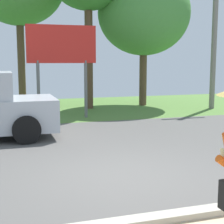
{
  "coord_description": "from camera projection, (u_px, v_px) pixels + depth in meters",
  "views": [
    {
      "loc": [
        -2.09,
        -6.19,
        2.21
      ],
      "look_at": [
        0.16,
        1.0,
        1.1
      ],
      "focal_mm": 56.51,
      "sensor_mm": 36.0,
      "label": 1
    }
  ],
  "objects": [
    {
      "name": "utility_pole",
      "position": [
        214.0,
        39.0,
        15.84
      ],
      "size": [
        1.8,
        0.24,
        6.0
      ],
      "color": "gray",
      "rests_on": "ground_plane"
    },
    {
      "name": "roadside_billboard",
      "position": [
        62.0,
        51.0,
        13.12
      ],
      "size": [
        2.6,
        0.12,
        3.5
      ],
      "color": "slate",
      "rests_on": "ground_plane"
    },
    {
      "name": "tree_center_back",
      "position": [
        144.0,
        13.0,
        16.82
      ],
      "size": [
        4.41,
        4.41,
        6.44
      ],
      "color": "brown",
      "rests_on": "ground_plane"
    },
    {
      "name": "ground_plane",
      "position": [
        85.0,
        144.0,
        9.57
      ],
      "size": [
        40.0,
        22.0,
        0.2
      ],
      "color": "#565451"
    }
  ]
}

